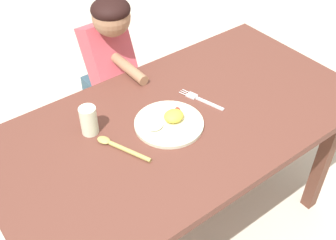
{
  "coord_description": "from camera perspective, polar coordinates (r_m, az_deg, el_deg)",
  "views": [
    {
      "loc": [
        -0.75,
        -0.9,
        1.72
      ],
      "look_at": [
        -0.06,
        0.01,
        0.73
      ],
      "focal_mm": 44.52,
      "sensor_mm": 36.0,
      "label": 1
    }
  ],
  "objects": [
    {
      "name": "drinking_cup",
      "position": [
        1.49,
        -10.79,
        -0.06
      ],
      "size": [
        0.06,
        0.06,
        0.11
      ],
      "primitive_type": "cylinder",
      "color": "silver",
      "rests_on": "dining_table"
    },
    {
      "name": "dining_table",
      "position": [
        1.61,
        1.83,
        -1.96
      ],
      "size": [
        1.43,
        0.76,
        0.71
      ],
      "color": "brown",
      "rests_on": "ground_plane"
    },
    {
      "name": "plate",
      "position": [
        1.52,
        0.19,
        -0.32
      ],
      "size": [
        0.26,
        0.26,
        0.05
      ],
      "color": "beige",
      "rests_on": "dining_table"
    },
    {
      "name": "spoon",
      "position": [
        1.45,
        -6.74,
        -3.65
      ],
      "size": [
        0.11,
        0.21,
        0.02
      ],
      "rotation": [
        0.0,
        0.0,
        1.96
      ],
      "color": "tan",
      "rests_on": "dining_table"
    },
    {
      "name": "person",
      "position": [
        2.03,
        -7.85,
        4.73
      ],
      "size": [
        0.2,
        0.41,
        1.0
      ],
      "rotation": [
        0.0,
        0.0,
        3.14
      ],
      "color": "#33505F",
      "rests_on": "ground_plane"
    },
    {
      "name": "ground_plane",
      "position": [
        2.09,
        1.46,
        -14.58
      ],
      "size": [
        8.0,
        8.0,
        0.0
      ],
      "primitive_type": "plane",
      "color": "beige"
    },
    {
      "name": "fork",
      "position": [
        1.65,
        4.48,
        2.82
      ],
      "size": [
        0.07,
        0.2,
        0.01
      ],
      "rotation": [
        0.0,
        0.0,
        1.85
      ],
      "color": "silver",
      "rests_on": "dining_table"
    }
  ]
}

